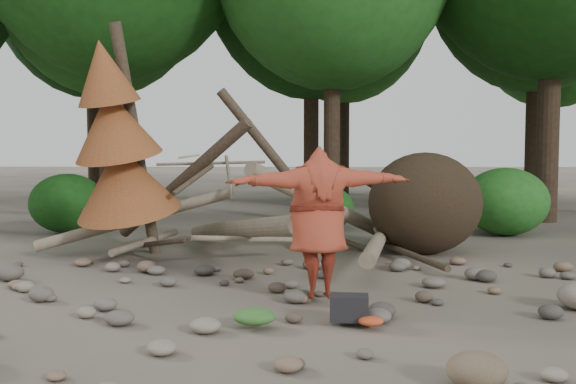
{
  "coord_description": "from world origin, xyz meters",
  "views": [
    {
      "loc": [
        0.25,
        -8.16,
        2.08
      ],
      "look_at": [
        0.01,
        1.5,
        1.4
      ],
      "focal_mm": 40.0,
      "sensor_mm": 36.0,
      "label": 1
    }
  ],
  "objects": [
    {
      "name": "boulder_mid_left",
      "position": [
        -4.33,
        1.58,
        0.13
      ],
      "size": [
        0.44,
        0.4,
        0.27
      ],
      "primitive_type": "ellipsoid",
      "color": "#5C574E",
      "rests_on": "ground"
    },
    {
      "name": "ground",
      "position": [
        0.0,
        0.0,
        0.0
      ],
      "size": [
        120.0,
        120.0,
        0.0
      ],
      "primitive_type": "plane",
      "color": "#514C44",
      "rests_on": "ground"
    },
    {
      "name": "bush_left",
      "position": [
        -5.5,
        7.2,
        0.72
      ],
      "size": [
        1.8,
        1.8,
        1.44
      ],
      "primitive_type": "ellipsoid",
      "color": "#164713",
      "rests_on": "ground"
    },
    {
      "name": "deadfall_pile",
      "position": [
        2.02,
        4.24,
        0.95
      ],
      "size": [
        8.55,
        5.24,
        3.3
      ],
      "color": "#332619",
      "rests_on": "ground"
    },
    {
      "name": "dead_conifer",
      "position": [
        -3.12,
        3.37,
        2.11
      ],
      "size": [
        2.06,
        2.16,
        4.35
      ],
      "color": "#4C3F30",
      "rests_on": "ground"
    },
    {
      "name": "cloth_orange",
      "position": [
        1.01,
        -0.98,
        0.05
      ],
      "size": [
        0.29,
        0.24,
        0.11
      ],
      "primitive_type": "ellipsoid",
      "color": "#C44621",
      "rests_on": "ground"
    },
    {
      "name": "cloth_green",
      "position": [
        -0.32,
        -0.97,
        0.09
      ],
      "size": [
        0.49,
        0.41,
        0.19
      ],
      "primitive_type": "ellipsoid",
      "color": "#356A2A",
      "rests_on": "ground"
    },
    {
      "name": "bush_right",
      "position": [
        5.0,
        7.0,
        0.8
      ],
      "size": [
        2.0,
        2.0,
        1.6
      ],
      "primitive_type": "ellipsoid",
      "color": "#266B21",
      "rests_on": "ground"
    },
    {
      "name": "bush_mid",
      "position": [
        0.8,
        7.8,
        0.56
      ],
      "size": [
        1.4,
        1.4,
        1.12
      ],
      "primitive_type": "ellipsoid",
      "color": "#1E5A1A",
      "rests_on": "ground"
    },
    {
      "name": "frisbee_thrower",
      "position": [
        0.44,
        0.28,
        1.09
      ],
      "size": [
        3.15,
        1.2,
        2.01
      ],
      "color": "#A23924",
      "rests_on": "ground"
    },
    {
      "name": "backpack",
      "position": [
        0.78,
        -0.79,
        0.15
      ],
      "size": [
        0.46,
        0.33,
        0.3
      ],
      "primitive_type": "cube",
      "rotation": [
        0.0,
        0.0,
        -0.08
      ],
      "color": "black",
      "rests_on": "ground"
    },
    {
      "name": "boulder_front_right",
      "position": [
        1.74,
        -2.73,
        0.16
      ],
      "size": [
        0.53,
        0.48,
        0.32
      ],
      "primitive_type": "ellipsoid",
      "color": "brown",
      "rests_on": "ground"
    }
  ]
}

